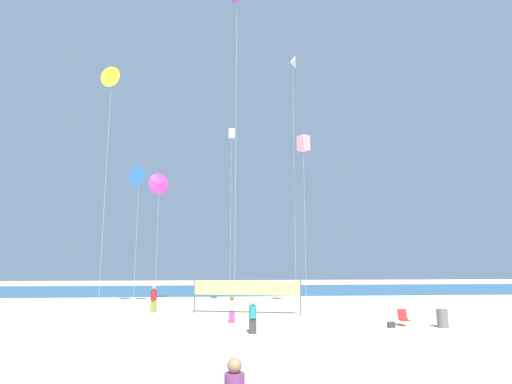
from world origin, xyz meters
name	(u,v)px	position (x,y,z in m)	size (l,w,h in m)	color
ground_plane	(268,344)	(0.00, 0.00, 0.00)	(120.00, 120.00, 0.00)	beige
ocean_band	(237,290)	(0.00, 34.55, 0.00)	(120.00, 20.00, 0.01)	#28608C
beachgoer_maroon_shirt	(154,298)	(-6.76, 12.27, 0.97)	(0.42, 0.42, 1.82)	olive
beachgoer_sage_shirt	(232,308)	(-1.38, 6.48, 0.83)	(0.36, 0.36, 1.55)	#7A3872
beachgoer_teal_shirt	(253,316)	(-0.45, 2.73, 0.88)	(0.37, 0.37, 1.64)	#2D2D33
folding_beach_chair	(403,317)	(8.09, 4.58, 0.47)	(0.52, 0.65, 0.89)	red
trash_barrel	(442,318)	(9.93, 3.79, 0.48)	(0.58, 0.58, 0.97)	#595960
volleyball_net	(246,290)	(-0.29, 10.38, 1.63)	(7.16, 1.79, 2.40)	#4C4C51
beach_handbag	(391,325)	(7.14, 3.99, 0.16)	(0.39, 0.20, 0.31)	#2D2D33
kite_white_delta	(293,63)	(3.88, 14.77, 20.36)	(0.69, 1.14, 20.95)	silver
kite_pink_box	(303,143)	(4.18, 12.24, 12.50)	(1.01, 1.01, 13.10)	silver
kite_blue_delta	(139,177)	(-8.66, 14.89, 10.20)	(1.60, 1.07, 10.98)	silver
kite_yellow_delta	(112,78)	(-10.02, 10.32, 16.46)	(1.53, 0.78, 17.23)	silver
kite_white_box	(231,134)	(-1.20, 19.73, 15.39)	(0.62, 0.62, 15.88)	silver
kite_magenta_delta	(159,184)	(-7.38, 17.16, 10.07)	(1.69, 1.12, 10.95)	silver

